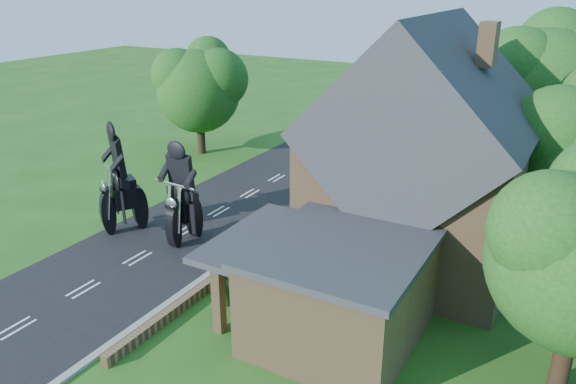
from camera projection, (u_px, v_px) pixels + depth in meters
The scene contains 17 objects.
ground at pixel (138, 258), 24.47m from camera, with size 120.00×120.00×0.00m, color #205116.
road at pixel (138, 258), 24.47m from camera, with size 7.00×80.00×0.02m, color black.
kerb at pixel (205, 278), 22.78m from camera, with size 0.30×80.00×0.12m, color gray.
garden_wall at pixel (280, 232), 26.50m from camera, with size 0.30×22.00×0.40m, color olive.
house at pixel (422, 163), 23.00m from camera, with size 9.54×8.64×10.24m.
annex at pixel (337, 289), 18.67m from camera, with size 7.05×5.94×3.44m.
tree_behind_house at pixel (554, 86), 28.89m from camera, with size 7.81×7.20×10.08m.
tree_behind_left at pixel (441, 83), 32.62m from camera, with size 6.94×6.40×9.16m.
tree_far_road at pixel (204, 84), 37.36m from camera, with size 6.08×5.60×7.84m.
shrub_a at pixel (223, 289), 21.04m from camera, with size 0.90×0.90×1.10m, color #133711.
shrub_b at pixel (258, 261), 23.07m from camera, with size 0.90×0.90×1.10m, color #133711.
shrub_c at pixel (288, 238), 25.10m from camera, with size 0.90×0.90×1.10m, color #133711.
shrub_d at pixel (335, 202), 29.17m from camera, with size 0.90×0.90×1.10m, color #133711.
shrub_e at pixel (354, 187), 31.21m from camera, with size 0.90×0.90×1.10m, color #133711.
shrub_f at pixel (371, 174), 33.24m from camera, with size 0.90×0.90×1.10m, color #133711.
motorcycle_lead at pixel (185, 227), 25.75m from camera, with size 0.40×1.57×1.46m, color black, non-canonical shape.
motorcycle_follow at pixel (125, 215), 26.88m from camera, with size 0.44×1.74×1.62m, color black, non-canonical shape.
Camera 1 is at (16.43, -15.79, 11.47)m, focal length 35.00 mm.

